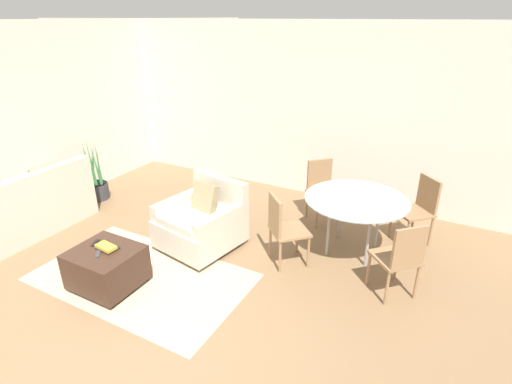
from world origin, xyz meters
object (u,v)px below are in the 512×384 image
Objects in this scene: armchair at (202,222)px; tv_remote_secondary at (98,253)px; tv_remote_primary at (95,243)px; dining_table at (356,204)px; book_stack at (107,247)px; dining_chair_far_right at (420,206)px; ottoman at (107,267)px; dining_chair_near_left at (283,226)px; couch at (20,215)px; dining_chair_far_left at (322,186)px; potted_plant at (96,185)px; dining_chair_near_right at (401,256)px.

armchair reaches higher than tv_remote_secondary.
tv_remote_primary is 3.10m from dining_table.
armchair is 1.26m from book_stack.
dining_chair_far_right is at bearing 45.00° from dining_table.
ottoman is at bearing -107.82° from book_stack.
tv_remote_secondary is 2.08m from dining_chair_near_left.
couch reaches higher than dining_chair_far_right.
couch is 13.59× the size of tv_remote_primary.
couch is 4.49m from dining_table.
dining_chair_near_left and dining_chair_far_left have the same top height.
potted_plant reaches higher than ottoman.
dining_chair_far_left reaches higher than book_stack.
armchair is at bearing -177.15° from dining_chair_near_right.
tv_remote_primary is 0.24m from tv_remote_secondary.
dining_chair_near_right is (2.87, 1.41, 0.05)m from tv_remote_secondary.
potted_plant is (-2.00, 1.56, -0.24)m from book_stack.
dining_chair_far_left reaches higher than ottoman.
dining_chair_far_left is (1.09, 1.47, 0.17)m from armchair.
couch is 2.19× the size of dining_chair_near_left.
dining_chair_near_right is 1.91m from dining_chair_far_left.
dining_chair_near_right is 1.00× the size of dining_chair_far_right.
armchair is 2.45m from potted_plant.
tv_remote_secondary is 3.04m from dining_table.
dining_table is (2.40, 1.95, 0.21)m from tv_remote_primary.
dining_chair_near_right is (2.86, 1.30, 0.03)m from book_stack.
tv_remote_secondary is at bearing -108.63° from armchair.
couch is at bearing -167.35° from dining_chair_near_right.
ottoman is (1.92, -0.26, -0.06)m from couch.
dining_table is (4.12, 1.75, 0.37)m from couch.
tv_remote_primary is at bearing -139.54° from dining_chair_far_right.
dining_chair_far_left reaches higher than tv_remote_primary.
dining_table is at bearing 23.02° from couch.
dining_chair_near_right is (2.87, 1.34, 0.27)m from ottoman.
dining_chair_far_right is (3.07, 2.62, 0.05)m from tv_remote_primary.
dining_chair_near_left is at bearing 42.74° from tv_remote_secondary.
potted_plant is at bearing -162.84° from dining_chair_far_left.
armchair is 1.18× the size of dining_chair_far_left.
dining_chair_near_left is at bearing 41.28° from ottoman.
dining_chair_far_right is (0.67, 0.67, -0.16)m from dining_table.
dining_chair_far_right is at bearing 45.00° from dining_chair_near_left.
ottoman is 5.00× the size of tv_remote_secondary.
ottoman is at bearing -7.71° from couch.
couch is 1.89× the size of potted_plant.
dining_chair_far_right is at bearing 40.46° from tv_remote_primary.
dining_chair_far_right is (2.87, 2.69, 0.27)m from ottoman.
book_stack is 3.14m from dining_chair_near_right.
dining_chair_near_left is 1.35m from dining_chair_far_left.
tv_remote_primary is at bearing -143.59° from dining_chair_near_left.
potted_plant is (-0.06, 1.34, -0.07)m from couch.
couch is 1.74m from tv_remote_primary.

